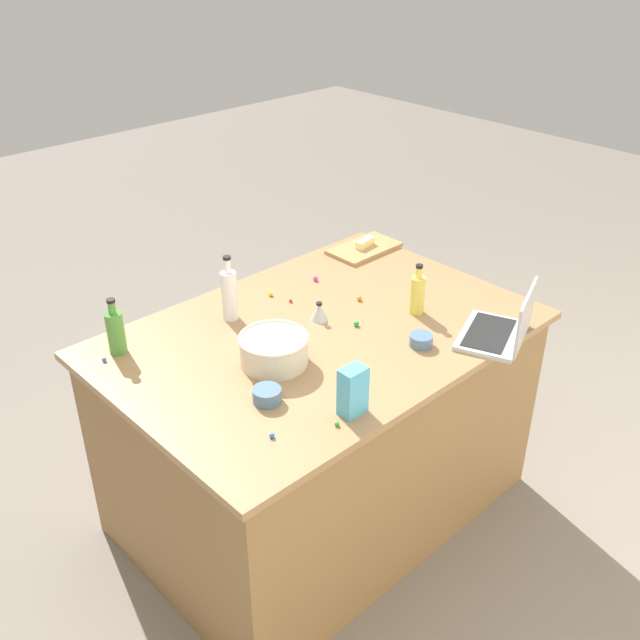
{
  "coord_description": "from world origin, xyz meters",
  "views": [
    {
      "loc": [
        1.66,
        1.76,
        2.35
      ],
      "look_at": [
        0.0,
        0.0,
        0.95
      ],
      "focal_mm": 40.84,
      "sensor_mm": 36.0,
      "label": 1
    }
  ],
  "objects": [
    {
      "name": "ground_plane",
      "position": [
        0.0,
        0.0,
        0.0
      ],
      "size": [
        12.0,
        12.0,
        0.0
      ],
      "primitive_type": "plane",
      "color": "slate"
    },
    {
      "name": "island_counter",
      "position": [
        0.0,
        0.0,
        0.45
      ],
      "size": [
        1.64,
        1.13,
        0.9
      ],
      "color": "olive",
      "rests_on": "ground"
    },
    {
      "name": "laptop",
      "position": [
        -0.46,
        0.52,
        0.95
      ],
      "size": [
        0.37,
        0.33,
        0.22
      ],
      "color": "#B7B7BC",
      "rests_on": "island_counter"
    },
    {
      "name": "mixing_bowl_large",
      "position": [
        0.27,
        0.05,
        0.96
      ],
      "size": [
        0.25,
        0.25,
        0.11
      ],
      "color": "beige",
      "rests_on": "island_counter"
    },
    {
      "name": "bottle_vinegar",
      "position": [
        0.19,
        -0.32,
        1.01
      ],
      "size": [
        0.06,
        0.06,
        0.27
      ],
      "color": "white",
      "rests_on": "island_counter"
    },
    {
      "name": "bottle_olive",
      "position": [
        0.64,
        -0.4,
        0.99
      ],
      "size": [
        0.06,
        0.06,
        0.22
      ],
      "color": "#4C8C38",
      "rests_on": "island_counter"
    },
    {
      "name": "bottle_oil",
      "position": [
        -0.39,
        0.16,
        0.99
      ],
      "size": [
        0.06,
        0.06,
        0.21
      ],
      "color": "#DBC64C",
      "rests_on": "island_counter"
    },
    {
      "name": "cutting_board",
      "position": [
        -0.67,
        -0.4,
        0.91
      ],
      "size": [
        0.34,
        0.2,
        0.02
      ],
      "primitive_type": "cube",
      "color": "#AD7F4C",
      "rests_on": "island_counter"
    },
    {
      "name": "butter_stick_left",
      "position": [
        -0.68,
        -0.4,
        0.94
      ],
      "size": [
        0.11,
        0.05,
        0.04
      ],
      "primitive_type": "cube",
      "rotation": [
        0.0,
        0.0,
        0.13
      ],
      "color": "#F4E58C",
      "rests_on": "cutting_board"
    },
    {
      "name": "ramekin_small",
      "position": [
        0.44,
        0.21,
        0.92
      ],
      "size": [
        0.1,
        0.1,
        0.05
      ],
      "primitive_type": "cylinder",
      "color": "slate",
      "rests_on": "island_counter"
    },
    {
      "name": "ramekin_medium",
      "position": [
        -0.2,
        0.33,
        0.92
      ],
      "size": [
        0.09,
        0.09,
        0.04
      ],
      "primitive_type": "cylinder",
      "color": "slate",
      "rests_on": "island_counter"
    },
    {
      "name": "kitchen_timer",
      "position": [
        -0.06,
        -0.07,
        0.94
      ],
      "size": [
        0.07,
        0.07,
        0.08
      ],
      "color": "#B2B2B7",
      "rests_on": "island_counter"
    },
    {
      "name": "candy_bag",
      "position": [
        0.28,
        0.45,
        0.99
      ],
      "size": [
        0.09,
        0.06,
        0.17
      ],
      "primitive_type": "cube",
      "color": "#4CA5CC",
      "rests_on": "island_counter"
    },
    {
      "name": "candy_0",
      "position": [
        0.55,
        0.37,
        0.91
      ],
      "size": [
        0.02,
        0.02,
        0.02
      ],
      "primitive_type": "sphere",
      "color": "blue",
      "rests_on": "island_counter"
    },
    {
      "name": "candy_1",
      "position": [
        0.36,
        0.46,
        0.91
      ],
      "size": [
        0.02,
        0.02,
        0.02
      ],
      "primitive_type": "sphere",
      "color": "green",
      "rests_on": "island_counter"
    },
    {
      "name": "candy_2",
      "position": [
        -0.07,
        -0.25,
        0.91
      ],
      "size": [
        0.01,
        0.01,
        0.01
      ],
      "primitive_type": "sphere",
      "color": "red",
      "rests_on": "island_counter"
    },
    {
      "name": "candy_3",
      "position": [
        -0.05,
        -0.35,
        0.91
      ],
      "size": [
        0.02,
        0.02,
        0.02
      ],
      "primitive_type": "sphere",
      "color": "yellow",
      "rests_on": "island_counter"
    },
    {
      "name": "candy_4",
      "position": [
        -0.28,
        -0.33,
        0.91
      ],
      "size": [
        0.02,
        0.02,
        0.02
      ],
      "primitive_type": "sphere",
      "color": "#CC3399",
      "rests_on": "island_counter"
    },
    {
      "name": "candy_5",
      "position": [
        0.71,
        -0.38,
        0.91
      ],
      "size": [
        0.02,
        0.02,
        0.02
      ],
      "primitive_type": "sphere",
      "color": "blue",
      "rests_on": "island_counter"
    },
    {
      "name": "candy_6",
      "position": [
        -0.29,
        -0.07,
        0.91
      ],
      "size": [
        0.02,
        0.02,
        0.02
      ],
      "primitive_type": "sphere",
      "color": "orange",
      "rests_on": "island_counter"
    },
    {
      "name": "candy_7",
      "position": [
        -0.13,
        0.07,
        0.91
      ],
      "size": [
        0.02,
        0.02,
        0.02
      ],
      "primitive_type": "sphere",
      "color": "green",
      "rests_on": "island_counter"
    }
  ]
}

